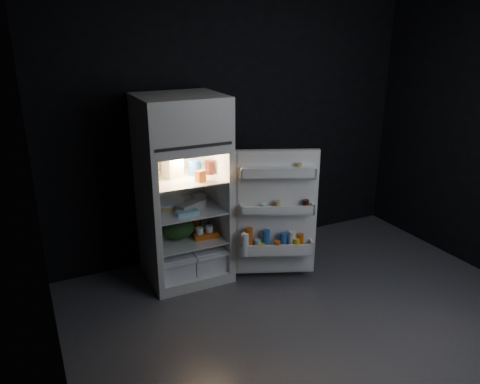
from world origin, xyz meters
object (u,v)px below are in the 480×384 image
refrigerator (182,183)px  egg_carton (191,206)px  yogurt_tray (206,235)px  fridge_door (276,217)px  milk_jug (172,164)px

refrigerator → egg_carton: refrigerator is taller
egg_carton → yogurt_tray: (0.12, -0.03, -0.31)m
fridge_door → milk_jug: (-0.80, 0.53, 0.47)m
fridge_door → yogurt_tray: bearing=146.2°
yogurt_tray → egg_carton: bearing=170.1°
egg_carton → milk_jug: bearing=109.4°
fridge_door → yogurt_tray: (-0.56, 0.37, -0.23)m
refrigerator → milk_jug: size_ratio=7.42×
fridge_door → milk_jug: 1.07m
fridge_door → yogurt_tray: size_ratio=5.25×
milk_jug → yogurt_tray: bearing=-46.4°
milk_jug → egg_carton: (0.12, -0.13, -0.38)m
fridge_door → refrigerator: bearing=144.3°
refrigerator → yogurt_tray: size_ratio=7.66×
fridge_door → egg_carton: fridge_door is taller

